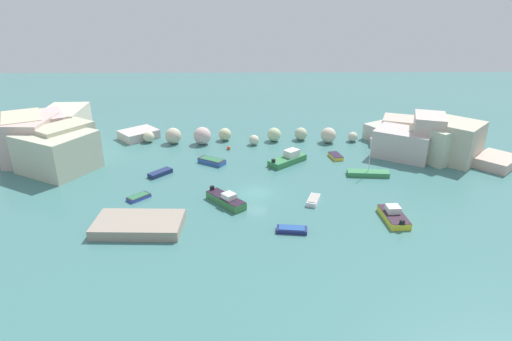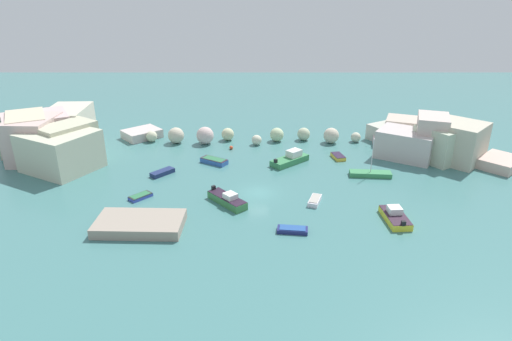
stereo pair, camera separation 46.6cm
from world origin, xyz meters
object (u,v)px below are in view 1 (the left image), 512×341
channel_buoy (229,148)px  moored_boat_5 (368,173)px  moored_boat_1 (336,156)px  moored_boat_2 (313,200)px  moored_boat_7 (212,161)px  moored_boat_0 (132,224)px  moored_boat_8 (160,173)px  moored_boat_3 (288,159)px  moored_boat_10 (292,230)px  moored_boat_4 (394,216)px  moored_boat_6 (226,200)px  stone_dock (139,224)px  moored_boat_9 (139,197)px

channel_buoy → moored_boat_5: (19.04, -10.38, 0.05)m
moored_boat_1 → moored_boat_2: 15.25m
moored_boat_7 → moored_boat_1: bearing=38.1°
channel_buoy → moored_boat_0: channel_buoy is taller
channel_buoy → moored_boat_8: bearing=-131.5°
moored_boat_3 → moored_boat_10: size_ratio=1.77×
moored_boat_4 → moored_boat_6: 18.77m
moored_boat_8 → moored_boat_10: 22.16m
moored_boat_5 → moored_boat_6: bearing=28.5°
stone_dock → moored_boat_5: (27.36, 13.72, -0.20)m
moored_boat_5 → moored_boat_9: moored_boat_5 is taller
moored_boat_5 → moored_boat_6: size_ratio=1.05×
stone_dock → channel_buoy: size_ratio=15.56×
moored_boat_1 → moored_boat_2: bearing=148.1°
moored_boat_2 → moored_boat_7: 17.87m
moored_boat_6 → moored_boat_2: bearing=50.5°
moored_boat_3 → moored_boat_7: moored_boat_3 is taller
moored_boat_1 → moored_boat_3: 7.36m
moored_boat_6 → moored_boat_9: bearing=-139.2°
stone_dock → moored_boat_7: 19.34m
moored_boat_3 → moored_boat_2: bearing=-123.2°
moored_boat_6 → moored_boat_7: bearing=150.7°
moored_boat_2 → moored_boat_3: bearing=27.9°
moored_boat_0 → moored_boat_6: 10.95m
moored_boat_5 → moored_boat_6: 20.22m
moored_boat_8 → channel_buoy: bearing=179.6°
channel_buoy → moored_boat_6: bearing=-88.4°
moored_boat_1 → moored_boat_7: 18.11m
channel_buoy → moored_boat_1: (15.87, -3.85, -0.01)m
moored_boat_1 → moored_boat_2: moored_boat_2 is taller
moored_boat_7 → moored_boat_10: moored_boat_7 is taller
channel_buoy → moored_boat_9: size_ratio=0.20×
stone_dock → moored_boat_7: bearing=71.4°
stone_dock → moored_boat_0: bearing=150.2°
moored_boat_6 → channel_buoy: bearing=140.5°
moored_boat_0 → moored_boat_7: moored_boat_7 is taller
moored_boat_2 → moored_boat_6: bearing=110.5°
moored_boat_1 → moored_boat_9: (-25.84, -13.12, -0.05)m
moored_boat_4 → moored_boat_8: 30.32m
moored_boat_9 → moored_boat_1: bearing=159.3°
moored_boat_1 → moored_boat_3: bearing=92.2°
moored_boat_2 → moored_boat_5: 11.43m
moored_boat_5 → moored_boat_9: 29.75m
stone_dock → moored_boat_3: (17.06, 18.44, 0.07)m
moored_boat_1 → moored_boat_8: bearing=91.6°
moored_boat_5 → moored_boat_8: size_ratio=1.67×
stone_dock → moored_boat_2: stone_dock is taller
moored_boat_5 → moored_boat_6: moored_boat_5 is taller
moored_boat_6 → moored_boat_10: moored_boat_6 is taller
moored_boat_0 → moored_boat_4: 28.03m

